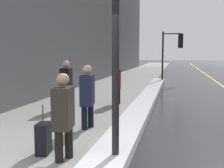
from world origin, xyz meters
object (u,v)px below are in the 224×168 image
object	(u,v)px
pedestrian_in_glasses	(66,82)
pedestrian_with_shoulder_bag	(117,81)
pedestrian_nearside	(87,94)
rolling_suitcase	(43,139)
traffic_light_near	(174,46)
pedestrian_trailing	(63,113)

from	to	relation	value
pedestrian_in_glasses	pedestrian_with_shoulder_bag	xyz separation A→B (m)	(1.47, 1.25, -0.03)
pedestrian_nearside	rolling_suitcase	world-z (taller)	pedestrian_nearside
pedestrian_nearside	rolling_suitcase	xyz separation A→B (m)	(-0.25, -1.92, -0.59)
traffic_light_near	pedestrian_with_shoulder_bag	world-z (taller)	traffic_light_near
pedestrian_trailing	pedestrian_in_glasses	xyz separation A→B (m)	(-1.70, 4.33, 0.06)
pedestrian_with_shoulder_bag	rolling_suitcase	distance (m)	5.42
pedestrian_trailing	pedestrian_nearside	xyz separation A→B (m)	(-0.24, 2.12, 0.03)
traffic_light_near	pedestrian_with_shoulder_bag	size ratio (longest dim) A/B	2.02
traffic_light_near	pedestrian_in_glasses	xyz separation A→B (m)	(-3.46, -9.50, -1.44)
pedestrian_in_glasses	rolling_suitcase	distance (m)	4.35
traffic_light_near	pedestrian_in_glasses	bearing A→B (deg)	-106.60
pedestrian_trailing	traffic_light_near	bearing A→B (deg)	164.54
pedestrian_with_shoulder_bag	pedestrian_in_glasses	bearing A→B (deg)	-57.74
pedestrian_with_shoulder_bag	rolling_suitcase	world-z (taller)	pedestrian_with_shoulder_bag
pedestrian_nearside	rolling_suitcase	size ratio (longest dim) A/B	1.69
traffic_light_near	pedestrian_nearside	size ratio (longest dim) A/B	2.04
traffic_light_near	rolling_suitcase	world-z (taller)	traffic_light_near
traffic_light_near	pedestrian_with_shoulder_bag	xyz separation A→B (m)	(-1.99, -8.25, -1.47)
pedestrian_in_glasses	pedestrian_trailing	bearing A→B (deg)	13.21
pedestrian_trailing	pedestrian_nearside	bearing A→B (deg)	178.39
pedestrian_trailing	pedestrian_with_shoulder_bag	size ratio (longest dim) A/B	0.95
pedestrian_nearside	pedestrian_in_glasses	xyz separation A→B (m)	(-1.45, 2.21, 0.03)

